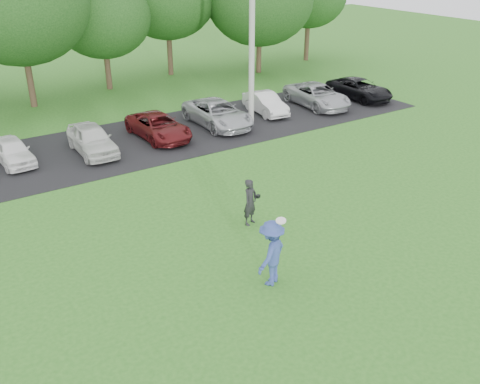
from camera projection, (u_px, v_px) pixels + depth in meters
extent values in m
plane|color=#2C6C1F|center=(309.00, 279.00, 14.88)|extent=(100.00, 100.00, 0.00)
cube|color=black|center=(127.00, 143.00, 24.68)|extent=(32.00, 6.50, 0.03)
cylinder|color=#A5A6A0|center=(252.00, 30.00, 25.41)|extent=(0.28, 0.28, 9.30)
imported|color=#344793|center=(271.00, 253.00, 14.33)|extent=(1.41, 1.19, 1.90)
cylinder|color=white|center=(281.00, 221.00, 13.72)|extent=(0.28, 0.27, 0.12)
imported|color=black|center=(250.00, 202.00, 17.45)|extent=(0.68, 0.57, 1.59)
cube|color=black|center=(258.00, 196.00, 17.30)|extent=(0.17, 0.15, 0.10)
imported|color=white|center=(12.00, 151.00, 22.28)|extent=(1.46, 3.20, 1.06)
imported|color=silver|center=(92.00, 139.00, 23.31)|extent=(1.57, 3.72, 1.25)
imported|color=#591316|center=(158.00, 126.00, 25.12)|extent=(2.03, 4.12, 1.12)
imported|color=#B2B5BA|center=(218.00, 113.00, 26.78)|extent=(2.11, 4.51, 1.25)
imported|color=silver|center=(265.00, 103.00, 28.67)|extent=(1.56, 3.47, 1.11)
imported|color=#AEB0B5|center=(317.00, 95.00, 29.88)|extent=(2.37, 4.57, 1.23)
imported|color=black|center=(359.00, 89.00, 31.29)|extent=(2.13, 4.25, 1.16)
cylinder|color=#38281C|center=(31.00, 83.00, 29.60)|extent=(0.36, 0.36, 2.70)
ellipsoid|color=#214C19|center=(17.00, 4.00, 27.82)|extent=(7.42, 7.42, 6.31)
cylinder|color=#38281C|center=(108.00, 71.00, 33.25)|extent=(0.36, 0.36, 2.20)
ellipsoid|color=#214C19|center=(102.00, 17.00, 31.85)|extent=(5.76, 5.76, 4.90)
cylinder|color=#38281C|center=(170.00, 55.00, 36.68)|extent=(0.36, 0.36, 2.70)
cylinder|color=#38281C|center=(259.00, 57.00, 37.41)|extent=(0.36, 0.36, 2.20)
cylinder|color=#38281C|center=(307.00, 42.00, 41.09)|extent=(0.36, 0.36, 2.70)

